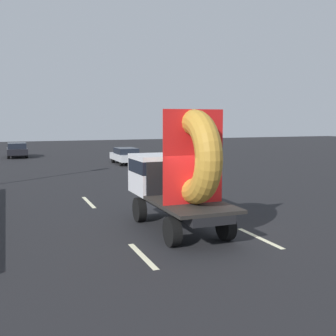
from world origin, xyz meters
TOP-DOWN VIEW (x-y plane):
  - ground_plane at (0.00, 0.00)m, footprint 120.00×120.00m
  - flatbed_truck at (-0.33, 1.00)m, footprint 2.02×4.86m
  - distant_sedan at (3.44, 20.73)m, footprint 1.70×3.96m
  - lane_dash_left_near at (-2.22, -1.18)m, footprint 0.16×2.19m
  - lane_dash_left_far at (-2.22, 6.36)m, footprint 0.16×2.56m
  - lane_dash_right_near at (1.55, -0.91)m, footprint 0.16×2.29m
  - lane_dash_right_far at (1.55, 6.40)m, footprint 0.16×2.66m
  - oncoming_car at (-4.53, 30.19)m, footprint 1.79×4.17m

SIDE VIEW (x-z plane):
  - ground_plane at x=0.00m, z-range 0.00..0.00m
  - lane_dash_left_near at x=-2.22m, z-range 0.00..0.01m
  - lane_dash_left_far at x=-2.22m, z-range 0.00..0.01m
  - lane_dash_right_near at x=1.55m, z-range 0.00..0.01m
  - lane_dash_right_far at x=1.55m, z-range 0.00..0.01m
  - distant_sedan at x=3.44m, z-range 0.05..1.34m
  - oncoming_car at x=-4.53m, z-range 0.05..1.41m
  - flatbed_truck at x=-0.33m, z-range -0.10..3.73m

